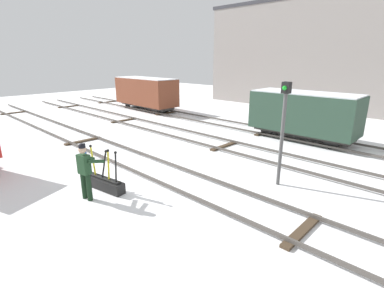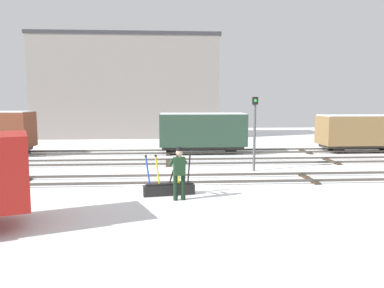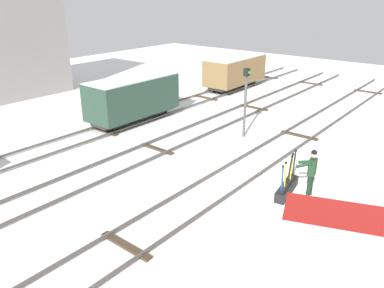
{
  "view_description": "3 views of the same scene",
  "coord_description": "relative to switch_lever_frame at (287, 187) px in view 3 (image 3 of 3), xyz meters",
  "views": [
    {
      "loc": [
        8.21,
        -6.41,
        4.16
      ],
      "look_at": [
        0.35,
        1.75,
        0.78
      ],
      "focal_mm": 26.82,
      "sensor_mm": 36.0,
      "label": 1
    },
    {
      "loc": [
        -0.06,
        -15.28,
        3.31
      ],
      "look_at": [
        1.14,
        2.82,
        1.22
      ],
      "focal_mm": 35.57,
      "sensor_mm": 36.0,
      "label": 2
    },
    {
      "loc": [
        -11.8,
        -7.29,
        6.9
      ],
      "look_at": [
        -0.52,
        1.86,
        1.09
      ],
      "focal_mm": 35.86,
      "sensor_mm": 36.0,
      "label": 3
    }
  ],
  "objects": [
    {
      "name": "track_main_line",
      "position": [
        -0.0,
        2.17,
        -0.14
      ],
      "size": [
        44.0,
        1.94,
        0.18
      ],
      "color": "#4C4742",
      "rests_on": "ground_plane"
    },
    {
      "name": "freight_car_near_switch",
      "position": [
        2.15,
        10.42,
        1.19
      ],
      "size": [
        5.33,
        2.1,
        2.52
      ],
      "rotation": [
        0.0,
        0.0,
        -0.0
      ],
      "color": "#2D2B28",
      "rests_on": "ground_plane"
    },
    {
      "name": "track_siding_far",
      "position": [
        -0.0,
        10.42,
        -0.14
      ],
      "size": [
        44.0,
        1.94,
        0.18
      ],
      "color": "#4C4742",
      "rests_on": "ground_plane"
    },
    {
      "name": "rail_worker",
      "position": [
        0.33,
        -0.69,
        0.76
      ],
      "size": [
        0.61,
        0.74,
        1.79
      ],
      "rotation": [
        0.0,
        0.0,
        0.16
      ],
      "color": "black",
      "rests_on": "ground_plane"
    },
    {
      "name": "signal_post",
      "position": [
        4.03,
        4.35,
        1.9
      ],
      "size": [
        0.24,
        0.32,
        3.47
      ],
      "color": "#4C4C4C",
      "rests_on": "ground_plane"
    },
    {
      "name": "freight_car_far_end",
      "position": [
        12.45,
        10.42,
        1.12
      ],
      "size": [
        5.43,
        2.23,
        2.38
      ],
      "rotation": [
        0.0,
        0.0,
        0.01
      ],
      "color": "#2D2B28",
      "rests_on": "ground_plane"
    },
    {
      "name": "switch_lever_frame",
      "position": [
        0.0,
        0.0,
        0.0
      ],
      "size": [
        1.83,
        0.65,
        1.45
      ],
      "rotation": [
        0.0,
        0.0,
        0.16
      ],
      "color": "black",
      "rests_on": "ground_plane"
    },
    {
      "name": "ground_plane",
      "position": [
        -0.0,
        2.17,
        -0.25
      ],
      "size": [
        60.0,
        60.0,
        0.0
      ],
      "primitive_type": "plane",
      "color": "white"
    },
    {
      "name": "track_siding_near",
      "position": [
        -0.0,
        6.57,
        -0.14
      ],
      "size": [
        44.0,
        1.94,
        0.18
      ],
      "color": "#4C4742",
      "rests_on": "ground_plane"
    }
  ]
}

